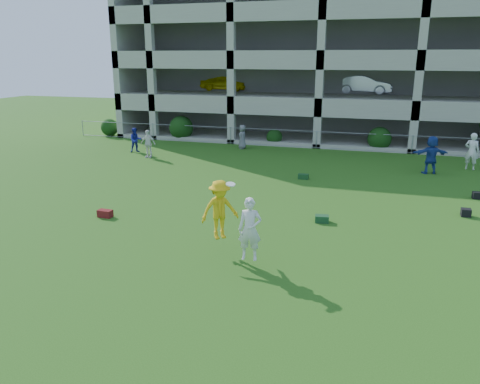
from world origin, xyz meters
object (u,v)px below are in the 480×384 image
(bystander_c, at_px, (242,137))
(crate_d, at_px, (466,212))
(bystander_a, at_px, (136,140))
(bystander_e, at_px, (472,151))
(bystander_d, at_px, (431,155))
(bystander_b, at_px, (148,144))
(frisbee_contest, at_px, (228,215))
(parking_garage, at_px, (335,55))

(bystander_c, height_order, crate_d, bystander_c)
(bystander_a, xyz_separation_m, bystander_c, (6.20, 3.09, 0.01))
(bystander_e, relative_size, crate_d, 5.72)
(bystander_e, bearing_deg, bystander_d, 52.90)
(bystander_b, bearing_deg, crate_d, -17.89)
(bystander_a, xyz_separation_m, frisbee_contest, (10.81, -13.87, 0.60))
(bystander_d, xyz_separation_m, frisbee_contest, (-6.76, -13.26, 0.39))
(crate_d, distance_m, parking_garage, 22.82)
(bystander_e, height_order, frisbee_contest, frisbee_contest)
(crate_d, xyz_separation_m, frisbee_contest, (-7.55, -6.32, 1.23))
(bystander_e, distance_m, parking_garage, 15.90)
(bystander_c, height_order, bystander_d, bystander_d)
(bystander_a, distance_m, frisbee_contest, 17.60)
(bystander_b, distance_m, bystander_c, 6.37)
(bystander_a, xyz_separation_m, crate_d, (18.36, -7.55, -0.63))
(bystander_c, bearing_deg, bystander_b, -67.63)
(frisbee_contest, bearing_deg, bystander_d, 62.97)
(bystander_a, height_order, bystander_c, bystander_c)
(bystander_c, relative_size, crate_d, 4.53)
(bystander_d, bearing_deg, bystander_a, -18.88)
(bystander_c, relative_size, bystander_e, 0.79)
(bystander_a, distance_m, bystander_d, 17.59)
(bystander_a, height_order, bystander_d, bystander_d)
(bystander_e, relative_size, parking_garage, 0.07)
(bystander_c, bearing_deg, crate_d, 28.24)
(bystander_d, xyz_separation_m, crate_d, (0.79, -6.94, -0.84))
(bystander_b, height_order, crate_d, bystander_b)
(crate_d, distance_m, frisbee_contest, 9.93)
(bystander_b, relative_size, bystander_c, 1.06)
(bystander_d, height_order, parking_garage, parking_garage)
(frisbee_contest, bearing_deg, bystander_e, 58.97)
(bystander_d, xyz_separation_m, bystander_e, (2.18, 1.60, 0.01))
(crate_d, relative_size, frisbee_contest, 0.16)
(bystander_e, bearing_deg, bystander_b, 23.60)
(bystander_a, bearing_deg, frisbee_contest, -89.68)
(bystander_c, relative_size, frisbee_contest, 0.72)
(bystander_a, distance_m, bystander_e, 19.78)
(bystander_b, relative_size, parking_garage, 0.06)
(bystander_e, bearing_deg, crate_d, 97.35)
(frisbee_contest, distance_m, parking_garage, 27.48)
(parking_garage, bearing_deg, bystander_b, -122.93)
(crate_d, height_order, parking_garage, parking_garage)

